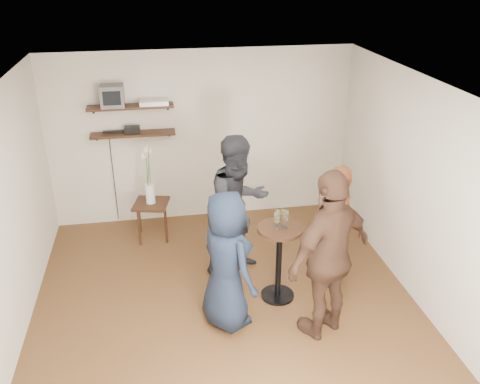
# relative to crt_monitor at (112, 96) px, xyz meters

# --- Properties ---
(room) EXTENTS (4.58, 5.08, 2.68)m
(room) POSITION_rel_crt_monitor_xyz_m (1.23, -2.38, -0.72)
(room) COLOR #472A17
(room) RESTS_ON ground
(shelf_upper) EXTENTS (1.20, 0.25, 0.04)m
(shelf_upper) POSITION_rel_crt_monitor_xyz_m (0.23, 0.00, -0.17)
(shelf_upper) COLOR black
(shelf_upper) RESTS_ON room
(shelf_lower) EXTENTS (1.20, 0.25, 0.04)m
(shelf_lower) POSITION_rel_crt_monitor_xyz_m (0.23, 0.00, -0.57)
(shelf_lower) COLOR black
(shelf_lower) RESTS_ON room
(crt_monitor) EXTENTS (0.32, 0.30, 0.30)m
(crt_monitor) POSITION_rel_crt_monitor_xyz_m (0.00, 0.00, 0.00)
(crt_monitor) COLOR #59595B
(crt_monitor) RESTS_ON shelf_upper
(dvd_deck) EXTENTS (0.40, 0.24, 0.06)m
(dvd_deck) POSITION_rel_crt_monitor_xyz_m (0.56, 0.00, -0.12)
(dvd_deck) COLOR silver
(dvd_deck) RESTS_ON shelf_upper
(radio) EXTENTS (0.22, 0.10, 0.10)m
(radio) POSITION_rel_crt_monitor_xyz_m (0.23, 0.00, -0.50)
(radio) COLOR black
(radio) RESTS_ON shelf_lower
(power_strip) EXTENTS (0.30, 0.05, 0.03)m
(power_strip) POSITION_rel_crt_monitor_xyz_m (-0.04, 0.05, -0.54)
(power_strip) COLOR black
(power_strip) RESTS_ON shelf_lower
(side_table) EXTENTS (0.57, 0.57, 0.57)m
(side_table) POSITION_rel_crt_monitor_xyz_m (0.41, -0.48, -1.55)
(side_table) COLOR black
(side_table) RESTS_ON room
(vase_lilies) EXTENTS (0.19, 0.19, 0.91)m
(vase_lilies) POSITION_rel_crt_monitor_xyz_m (0.41, -0.48, -1.16)
(vase_lilies) COLOR white
(vase_lilies) RESTS_ON side_table
(drinks_table) EXTENTS (0.52, 0.52, 0.96)m
(drinks_table) POSITION_rel_crt_monitor_xyz_m (1.87, -2.18, -1.40)
(drinks_table) COLOR black
(drinks_table) RESTS_ON room
(wine_glass_fl) EXTENTS (0.07, 0.07, 0.21)m
(wine_glass_fl) POSITION_rel_crt_monitor_xyz_m (1.82, -2.22, -0.92)
(wine_glass_fl) COLOR silver
(wine_glass_fl) RESTS_ON drinks_table
(wine_glass_fr) EXTENTS (0.07, 0.07, 0.21)m
(wine_glass_fr) POSITION_rel_crt_monitor_xyz_m (1.93, -2.20, -0.92)
(wine_glass_fr) COLOR silver
(wine_glass_fr) RESTS_ON drinks_table
(wine_glass_bl) EXTENTS (0.06, 0.06, 0.19)m
(wine_glass_bl) POSITION_rel_crt_monitor_xyz_m (1.85, -2.12, -0.93)
(wine_glass_bl) COLOR silver
(wine_glass_bl) RESTS_ON drinks_table
(wine_glass_br) EXTENTS (0.07, 0.07, 0.21)m
(wine_glass_br) POSITION_rel_crt_monitor_xyz_m (1.91, -2.16, -0.92)
(wine_glass_br) COLOR silver
(wine_glass_br) RESTS_ON drinks_table
(person_plaid) EXTENTS (0.51, 0.65, 1.56)m
(person_plaid) POSITION_rel_crt_monitor_xyz_m (2.61, -1.98, -1.24)
(person_plaid) COLOR red
(person_plaid) RESTS_ON room
(person_dark) EXTENTS (1.13, 1.05, 1.85)m
(person_dark) POSITION_rel_crt_monitor_xyz_m (1.51, -1.51, -1.09)
(person_dark) COLOR black
(person_dark) RESTS_ON room
(person_navy) EXTENTS (0.82, 0.93, 1.61)m
(person_navy) POSITION_rel_crt_monitor_xyz_m (1.20, -2.54, -1.21)
(person_navy) COLOR #151E31
(person_navy) RESTS_ON room
(person_brown) EXTENTS (1.21, 0.94, 1.91)m
(person_brown) POSITION_rel_crt_monitor_xyz_m (2.23, -2.85, -1.06)
(person_brown) COLOR #40281B
(person_brown) RESTS_ON room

